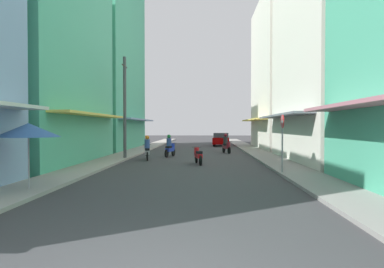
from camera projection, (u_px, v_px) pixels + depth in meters
ground_plane at (194, 154)px, 26.20m from camera, size 113.96×113.96×0.00m
sidewalk_left at (130, 153)px, 26.41m from camera, size 1.87×59.80×0.12m
sidewalk_right at (260, 154)px, 26.00m from camera, size 1.87×59.80×0.12m
building_left_mid at (35, 53)px, 19.40m from camera, size 7.05×10.97×12.79m
building_left_far at (102, 62)px, 31.86m from camera, size 7.05×12.29×16.59m
building_right_mid at (341, 49)px, 20.24m from camera, size 7.05×11.01×13.65m
building_right_far at (290, 75)px, 32.25m from camera, size 7.05×11.15×14.22m
motorbike_maroon at (226, 144)px, 27.02m from camera, size 0.70×1.76×1.58m
motorbike_blue at (170, 147)px, 23.88m from camera, size 0.70×1.76×1.58m
motorbike_silver at (147, 149)px, 21.48m from camera, size 0.61×1.79×1.58m
motorbike_red at (198, 155)px, 19.07m from camera, size 0.63×1.79×0.96m
parked_car at (221, 139)px, 37.53m from camera, size 2.05×4.22×1.45m
vendor_umbrella at (28, 130)px, 10.86m from camera, size 1.99×1.99×2.24m
utility_pole at (125, 107)px, 21.77m from camera, size 0.20×1.20×6.63m
street_sign_no_entry at (282, 136)px, 14.87m from camera, size 0.07×0.60×2.65m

